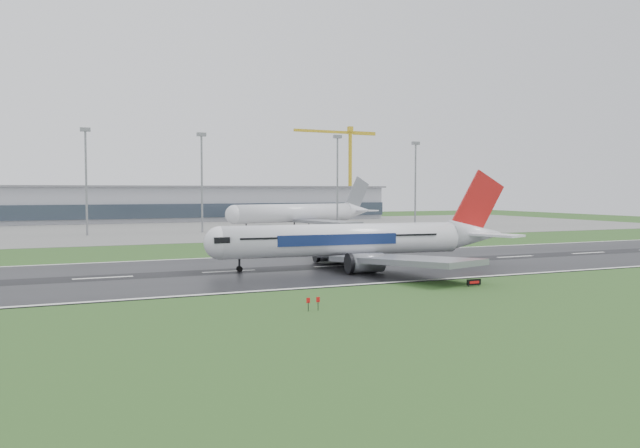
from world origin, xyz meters
name	(u,v)px	position (x,y,z in m)	size (l,w,h in m)	color
ground	(229,272)	(0.00, 0.00, 0.00)	(520.00, 520.00, 0.00)	#24491B
runway	(229,272)	(0.00, 0.00, 0.05)	(400.00, 45.00, 0.10)	black
apron	(137,229)	(0.00, 125.00, 0.04)	(400.00, 130.00, 0.08)	slate
terminal	(120,205)	(0.00, 185.00, 7.50)	(240.00, 36.00, 15.00)	#92939C
main_airliner	(364,220)	(23.70, -3.15, 8.42)	(56.33, 53.65, 16.63)	white
parked_airliner	(300,203)	(53.83, 105.71, 9.14)	(61.79, 57.53, 18.11)	silver
tower_crane	(350,172)	(118.96, 200.00, 23.62)	(48.12, 2.62, 47.25)	gold
runway_sign	(474,283)	(27.91, -29.28, 0.52)	(2.30, 0.26, 1.04)	black
floodmast_2	(86,184)	(-17.53, 100.00, 15.66)	(0.64, 0.64, 31.33)	gray
floodmast_3	(202,185)	(17.57, 100.00, 15.54)	(0.64, 0.64, 31.08)	gray
floodmast_4	(337,184)	(65.75, 100.00, 16.00)	(0.64, 0.64, 32.00)	gray
floodmast_5	(415,186)	(97.73, 100.00, 15.32)	(0.64, 0.64, 30.63)	gray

